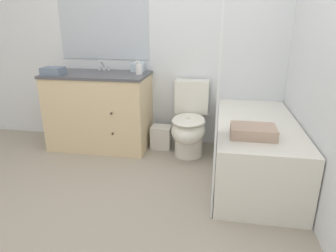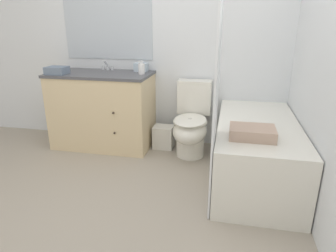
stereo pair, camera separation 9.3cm
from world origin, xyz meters
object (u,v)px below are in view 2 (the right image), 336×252
at_px(vanity_cabinet, 103,109).
at_px(bathtub, 256,150).
at_px(sink_faucet, 107,67).
at_px(hand_towel_folded, 57,70).
at_px(tissue_box, 141,67).
at_px(bath_towel_folded, 252,132).
at_px(soap_dispenser, 142,68).
at_px(wastebasket, 163,137).
at_px(toilet, 191,124).

height_order(vanity_cabinet, bathtub, vanity_cabinet).
bearing_deg(sink_faucet, hand_towel_folded, -137.48).
bearing_deg(tissue_box, bath_towel_folded, -41.50).
distance_m(sink_faucet, tissue_box, 0.41).
bearing_deg(soap_dispenser, tissue_box, 108.41).
relative_size(wastebasket, tissue_box, 1.83).
bearing_deg(wastebasket, bathtub, -27.54).
xyz_separation_m(vanity_cabinet, toilet, (1.03, -0.06, -0.09)).
relative_size(toilet, wastebasket, 3.01).
relative_size(tissue_box, bath_towel_folded, 0.41).
height_order(bathtub, wastebasket, bathtub).
bearing_deg(bath_towel_folded, hand_towel_folded, 161.34).
height_order(sink_faucet, wastebasket, sink_faucet).
height_order(toilet, bathtub, toilet).
bearing_deg(hand_towel_folded, bath_towel_folded, -18.66).
height_order(tissue_box, hand_towel_folded, tissue_box).
xyz_separation_m(vanity_cabinet, wastebasket, (0.70, 0.05, -0.31)).
relative_size(toilet, soap_dispenser, 5.42).
relative_size(vanity_cabinet, hand_towel_folded, 5.30).
distance_m(soap_dispenser, hand_towel_folded, 0.91).
bearing_deg(wastebasket, soap_dispenser, -167.72).
bearing_deg(bath_towel_folded, soap_dispenser, 142.58).
distance_m(vanity_cabinet, hand_towel_folded, 0.64).
relative_size(soap_dispenser, bath_towel_folded, 0.42).
xyz_separation_m(wastebasket, hand_towel_folded, (-1.11, -0.23, 0.76)).
height_order(hand_towel_folded, bath_towel_folded, hand_towel_folded).
relative_size(bathtub, wastebasket, 5.80).
distance_m(vanity_cabinet, wastebasket, 0.76).
relative_size(sink_faucet, wastebasket, 0.55).
bearing_deg(bathtub, tissue_box, 152.76).
relative_size(vanity_cabinet, bath_towel_folded, 3.30).
distance_m(wastebasket, soap_dispenser, 0.82).
relative_size(toilet, bath_towel_folded, 2.28).
bearing_deg(toilet, vanity_cabinet, 176.48).
distance_m(vanity_cabinet, bath_towel_folded, 1.82).
bearing_deg(tissue_box, wastebasket, -26.20).
distance_m(tissue_box, hand_towel_folded, 0.90).
relative_size(tissue_box, hand_towel_folded, 0.67).
height_order(toilet, bath_towel_folded, toilet).
bearing_deg(bath_towel_folded, wastebasket, 134.71).
height_order(bathtub, soap_dispenser, soap_dispenser).
distance_m(bathtub, tissue_box, 1.56).
bearing_deg(hand_towel_folded, sink_faucet, 42.52).
bearing_deg(sink_faucet, soap_dispenser, -22.78).
bearing_deg(bathtub, hand_towel_folded, 172.37).
xyz_separation_m(hand_towel_folded, bath_towel_folded, (2.01, -0.68, -0.30)).
bearing_deg(bathtub, sink_faucet, 158.51).
bearing_deg(vanity_cabinet, bath_towel_folded, -28.21).
distance_m(hand_towel_folded, bath_towel_folded, 2.15).
distance_m(sink_faucet, wastebasket, 1.04).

